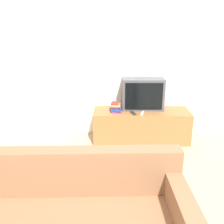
{
  "coord_description": "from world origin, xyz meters",
  "views": [
    {
      "loc": [
        -0.16,
        -1.23,
        1.86
      ],
      "look_at": [
        -0.18,
        2.16,
        0.68
      ],
      "focal_mm": 42.0,
      "sensor_mm": 36.0,
      "label": 1
    }
  ],
  "objects_px": {
    "remote_secondary": "(133,113)",
    "tv_stand": "(141,125)",
    "book_stack": "(116,108)",
    "remote_on_stand": "(142,113)",
    "television": "(143,94)"
  },
  "relations": [
    {
      "from": "remote_on_stand",
      "to": "remote_secondary",
      "type": "xyz_separation_m",
      "value": [
        -0.14,
        -0.0,
        0.0
      ]
    },
    {
      "from": "television",
      "to": "remote_secondary",
      "type": "bearing_deg",
      "value": -123.38
    },
    {
      "from": "book_stack",
      "to": "remote_secondary",
      "type": "distance_m",
      "value": 0.3
    },
    {
      "from": "tv_stand",
      "to": "television",
      "type": "height_order",
      "value": "television"
    },
    {
      "from": "tv_stand",
      "to": "book_stack",
      "type": "height_order",
      "value": "book_stack"
    },
    {
      "from": "television",
      "to": "remote_secondary",
      "type": "height_order",
      "value": "television"
    },
    {
      "from": "tv_stand",
      "to": "television",
      "type": "distance_m",
      "value": 0.51
    },
    {
      "from": "book_stack",
      "to": "remote_on_stand",
      "type": "distance_m",
      "value": 0.43
    },
    {
      "from": "television",
      "to": "remote_secondary",
      "type": "distance_m",
      "value": 0.38
    },
    {
      "from": "tv_stand",
      "to": "remote_on_stand",
      "type": "relative_size",
      "value": 9.43
    },
    {
      "from": "remote_secondary",
      "to": "tv_stand",
      "type": "bearing_deg",
      "value": 45.34
    },
    {
      "from": "book_stack",
      "to": "remote_on_stand",
      "type": "xyz_separation_m",
      "value": [
        0.41,
        -0.1,
        -0.06
      ]
    },
    {
      "from": "remote_on_stand",
      "to": "book_stack",
      "type": "bearing_deg",
      "value": 166.61
    },
    {
      "from": "tv_stand",
      "to": "remote_secondary",
      "type": "height_order",
      "value": "remote_secondary"
    },
    {
      "from": "television",
      "to": "tv_stand",
      "type": "bearing_deg",
      "value": -101.28
    }
  ]
}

